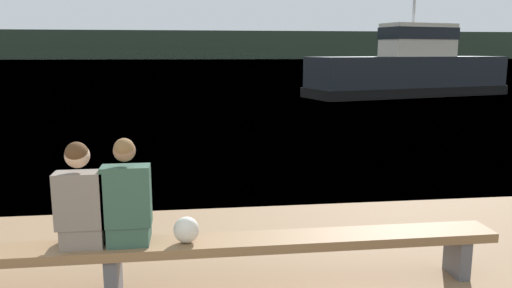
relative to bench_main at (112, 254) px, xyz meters
The scene contains 7 objects.
water_surface 122.50m from the bench_main, 90.03° to the left, with size 240.00×240.00×0.00m, color #386084.
far_shoreline 149.51m from the bench_main, 90.02° to the left, with size 600.00×12.00×8.22m, color #2D3D2D.
bench_main is the anchor object (origin of this frame).
person_left 0.57m from the bench_main, behind, with size 0.43×0.40×0.98m.
person_right 0.53m from the bench_main, ahead, with size 0.43×0.39×1.00m.
shopping_bag 0.71m from the bench_main, ahead, with size 0.24×0.19×0.25m.
tugboat_red 23.36m from the bench_main, 59.33° to the left, with size 11.23×5.52×6.79m.
Camera 1 is at (0.81, -1.98, 2.25)m, focal length 35.00 mm.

